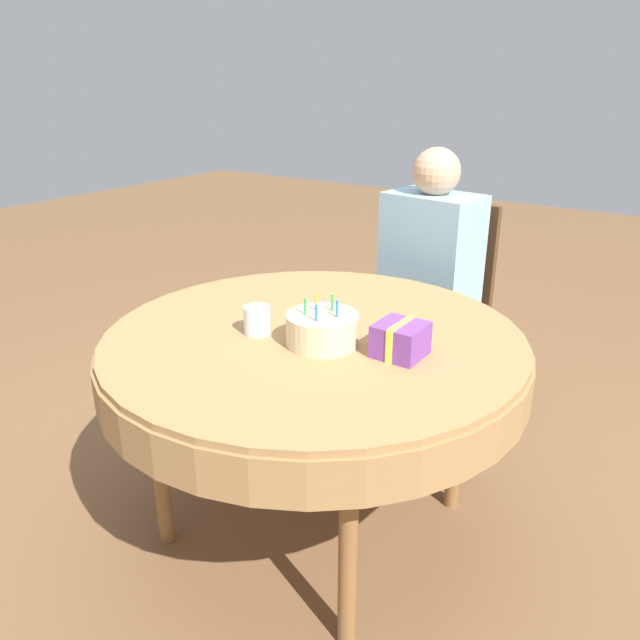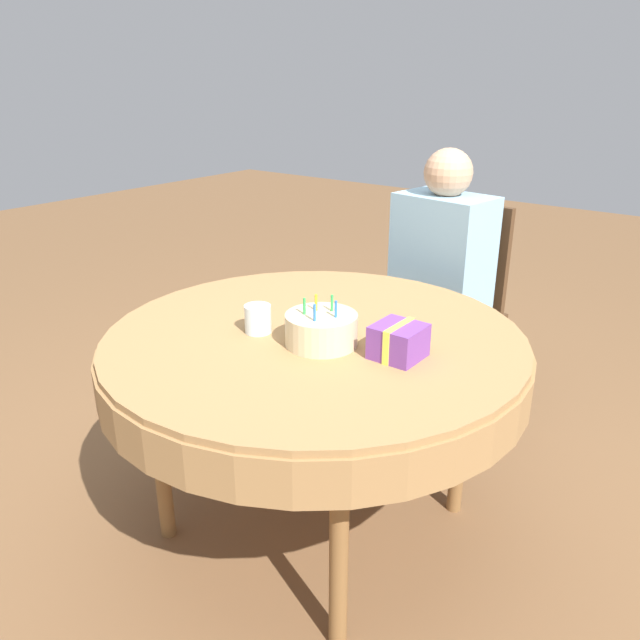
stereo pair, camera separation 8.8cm
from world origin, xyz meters
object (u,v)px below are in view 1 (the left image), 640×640
Objects in this scene: person at (428,259)px; drinking_glass at (257,320)px; gift_box at (400,340)px; chair at (437,299)px; birthday_cake at (322,329)px.

drinking_glass is at bearing -86.20° from person.
person is 8.56× the size of gift_box.
chair reaches higher than drinking_glass.
chair is 1.16m from drinking_glass.
birthday_cake is (0.13, -0.99, 0.05)m from person.
chair is 1.12m from birthday_cake.
birthday_cake is 0.21m from drinking_glass.
chair reaches higher than birthday_cake.
birthday_cake is at bearing 11.95° from drinking_glass.
gift_box is at bearing -63.58° from chair.
gift_box is at bearing 13.56° from drinking_glass.
person is at bearing -90.00° from chair.
gift_box reaches higher than drinking_glass.
person reaches higher than gift_box.
birthday_cake is 2.45× the size of drinking_glass.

